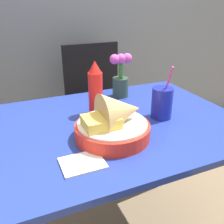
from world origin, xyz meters
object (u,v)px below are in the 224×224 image
Objects in this scene: food_basket at (115,122)px; flower_vase at (121,77)px; drink_cup at (162,104)px; ketchup_bottle at (95,89)px; chair_far_window at (96,98)px.

flower_vase is (0.19, 0.36, 0.04)m from food_basket.
drink_cup is 1.03× the size of flower_vase.
ketchup_bottle is 1.04× the size of drink_cup.
chair_far_window is 0.76m from ketchup_bottle.
chair_far_window is 0.94m from food_basket.
chair_far_window is at bearing 84.59° from flower_vase.
food_basket is (-0.24, -0.87, 0.26)m from chair_far_window.
flower_vase is at bearing 62.29° from food_basket.
chair_far_window is at bearing 70.46° from ketchup_bottle.
chair_far_window is 4.21× the size of flower_vase.
chair_far_window is 0.59m from flower_vase.
drink_cup is (0.24, 0.07, 0.00)m from food_basket.
ketchup_bottle reaches higher than flower_vase.
chair_far_window is 3.41× the size of food_basket.
food_basket is 0.22m from ketchup_bottle.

